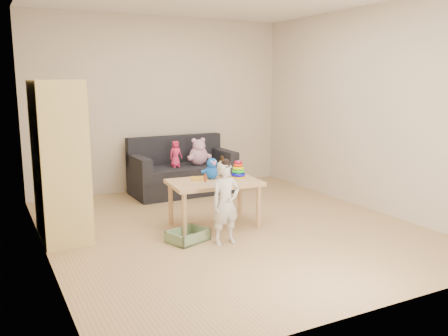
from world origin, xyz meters
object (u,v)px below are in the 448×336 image
toddler (226,204)px  sofa (183,179)px  play_table (214,203)px  wardrobe (59,160)px

toddler → sofa: bearing=77.6°
play_table → sofa: bearing=79.9°
play_table → toddler: (-0.16, -0.59, 0.15)m
wardrobe → sofa: (1.91, 1.21, -0.63)m
wardrobe → sofa: 2.35m
play_table → toddler: toddler is taller
sofa → toddler: size_ratio=1.78×
play_table → wardrobe: bearing=164.9°
wardrobe → play_table: wardrobe is taller
wardrobe → toddler: bearing=-35.0°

